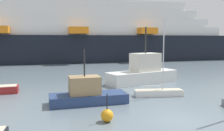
{
  "coord_description": "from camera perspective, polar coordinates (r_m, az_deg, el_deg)",
  "views": [
    {
      "loc": [
        -8.11,
        -12.21,
        4.86
      ],
      "look_at": [
        0.0,
        13.3,
        1.9
      ],
      "focal_mm": 38.76,
      "sensor_mm": 36.0,
      "label": 1
    }
  ],
  "objects": [
    {
      "name": "fishing_boat_2",
      "position": [
        18.43,
        -5.88,
        -6.65
      ],
      "size": [
        5.85,
        2.24,
        4.1
      ],
      "rotation": [
        0.0,
        0.0,
        3.11
      ],
      "color": "navy",
      "rests_on": "ground_plane"
    },
    {
      "name": "channel_buoy_0",
      "position": [
        14.5,
        -1.18,
        -11.69
      ],
      "size": [
        0.75,
        0.75,
        1.68
      ],
      "color": "orange",
      "rests_on": "ground_plane"
    },
    {
      "name": "cruise_ship",
      "position": [
        55.39,
        -23.94,
        6.71
      ],
      "size": [
        102.48,
        20.68,
        18.02
      ],
      "rotation": [
        0.0,
        0.0,
        -0.06
      ],
      "color": "black",
      "rests_on": "ground_plane"
    },
    {
      "name": "fishing_boat_0",
      "position": [
        27.04,
        7.36,
        -1.62
      ],
      "size": [
        8.57,
        4.3,
        6.16
      ],
      "rotation": [
        0.0,
        0.0,
        0.24
      ],
      "color": "white",
      "rests_on": "ground_plane"
    },
    {
      "name": "sailboat_0",
      "position": [
        21.12,
        10.98,
        -6.12
      ],
      "size": [
        4.25,
        1.8,
        6.44
      ],
      "rotation": [
        0.0,
        0.0,
        -0.2
      ],
      "color": "white",
      "rests_on": "ground_plane"
    },
    {
      "name": "ground_plane",
      "position": [
        15.44,
        15.49,
        -12.27
      ],
      "size": [
        600.0,
        600.0,
        0.0
      ],
      "primitive_type": "plane",
      "color": "slate"
    }
  ]
}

